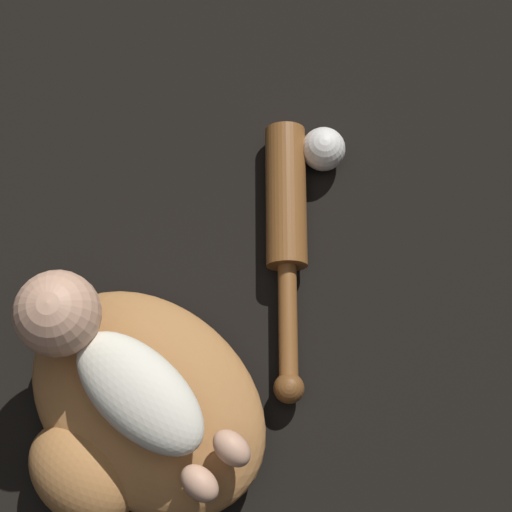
# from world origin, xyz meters

# --- Properties ---
(ground_plane) EXTENTS (6.00, 6.00, 0.00)m
(ground_plane) POSITION_xyz_m (0.00, 0.00, 0.00)
(ground_plane) COLOR black
(baseball_glove) EXTENTS (0.41, 0.37, 0.11)m
(baseball_glove) POSITION_xyz_m (-0.05, -0.00, 0.05)
(baseball_glove) COLOR #A8703D
(baseball_glove) RESTS_ON ground
(baby_figure) EXTENTS (0.38, 0.16, 0.12)m
(baby_figure) POSITION_xyz_m (0.01, -0.03, 0.16)
(baby_figure) COLOR silver
(baby_figure) RESTS_ON baseball_glove
(baseball_bat) EXTENTS (0.28, 0.38, 0.06)m
(baseball_bat) POSITION_xyz_m (-0.07, -0.36, 0.03)
(baseball_bat) COLOR brown
(baseball_bat) RESTS_ON ground
(baseball) EXTENTS (0.07, 0.07, 0.07)m
(baseball) POSITION_xyz_m (-0.05, -0.50, 0.03)
(baseball) COLOR white
(baseball) RESTS_ON ground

